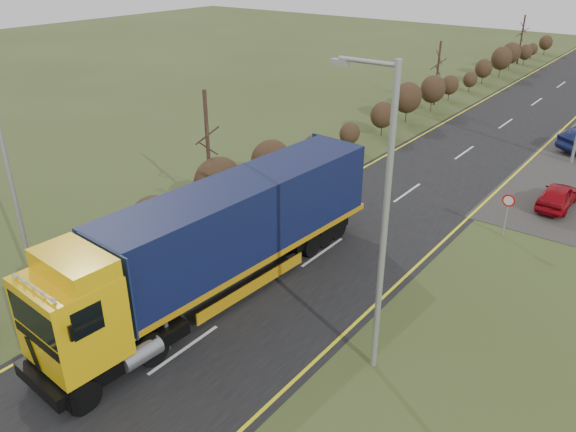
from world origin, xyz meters
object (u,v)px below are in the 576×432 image
at_px(car_red_hatchback, 558,196).
at_px(streetlight_near, 382,215).
at_px(speed_sign, 507,208).
at_px(lorry, 222,235).

distance_m(car_red_hatchback, streetlight_near, 16.52).
bearing_deg(car_red_hatchback, speed_sign, 77.26).
relative_size(car_red_hatchback, speed_sign, 1.75).
height_order(car_red_hatchback, speed_sign, speed_sign).
bearing_deg(car_red_hatchback, lorry, 63.03).
relative_size(lorry, car_red_hatchback, 4.27).
relative_size(streetlight_near, speed_sign, 4.58).
xyz_separation_m(lorry, speed_sign, (6.91, 10.79, -0.99)).
height_order(streetlight_near, speed_sign, streetlight_near).
relative_size(lorry, speed_sign, 7.47).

